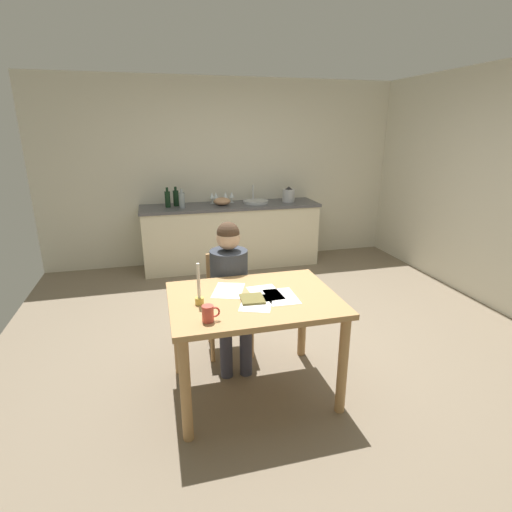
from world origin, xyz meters
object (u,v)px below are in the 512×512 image
at_px(wine_glass_back_left, 216,196).
at_px(wine_glass_near_sink, 232,195).
at_px(dining_table, 254,312).
at_px(candlestick, 199,293).
at_px(book_magazine, 252,299).
at_px(wine_glass_back_right, 212,196).
at_px(stovetop_kettle, 289,195).
at_px(wine_glass_by_kettle, 225,195).
at_px(mixing_bowl, 222,201).
at_px(person_seated, 230,284).
at_px(bottle_vinegar, 176,198).
at_px(bottle_wine_red, 182,200).
at_px(coffee_mug, 208,313).
at_px(chair_at_table, 228,298).
at_px(sink_unit, 256,202).
at_px(bottle_oil, 168,199).

bearing_deg(wine_glass_back_left, wine_glass_near_sink, 0.00).
relative_size(dining_table, wine_glass_back_left, 7.73).
distance_m(candlestick, book_magazine, 0.37).
bearing_deg(wine_glass_back_right, stovetop_kettle, -7.77).
bearing_deg(stovetop_kettle, wine_glass_by_kettle, 170.58).
bearing_deg(book_magazine, mixing_bowl, 88.11).
bearing_deg(person_seated, bottle_vinegar, 96.37).
relative_size(bottle_wine_red, stovetop_kettle, 1.16).
bearing_deg(wine_glass_back_left, coffee_mug, -99.90).
xyz_separation_m(coffee_mug, wine_glass_back_left, (0.59, 3.36, 0.17)).
xyz_separation_m(person_seated, candlestick, (-0.32, -0.56, 0.19)).
xyz_separation_m(dining_table, wine_glass_by_kettle, (0.36, 3.07, 0.35)).
relative_size(stovetop_kettle, wine_glass_back_right, 1.43).
xyz_separation_m(chair_at_table, bottle_wine_red, (-0.22, 2.14, 0.53)).
bearing_deg(chair_at_table, stovetop_kettle, 59.33).
height_order(dining_table, book_magazine, book_magazine).
xyz_separation_m(bottle_wine_red, wine_glass_by_kettle, (0.64, 0.24, -0.00)).
xyz_separation_m(candlestick, wine_glass_back_left, (0.61, 3.10, 0.14)).
xyz_separation_m(mixing_bowl, wine_glass_by_kettle, (0.08, 0.17, 0.06)).
xyz_separation_m(coffee_mug, sink_unit, (1.13, 3.21, 0.09)).
distance_m(sink_unit, bottle_wine_red, 1.06).
xyz_separation_m(chair_at_table, wine_glass_back_left, (0.28, 2.38, 0.53)).
height_order(bottle_vinegar, bottle_wine_red, bottle_vinegar).
bearing_deg(coffee_mug, mixing_bowl, 78.61).
distance_m(person_seated, wine_glass_back_left, 2.57).
relative_size(wine_glass_near_sink, wine_glass_back_right, 1.00).
bearing_deg(wine_glass_near_sink, wine_glass_back_left, 180.00).
height_order(bottle_oil, stovetop_kettle, bottle_oil).
xyz_separation_m(book_magazine, wine_glass_by_kettle, (0.38, 3.12, 0.22)).
relative_size(candlestick, bottle_oil, 1.10).
xyz_separation_m(bottle_vinegar, mixing_bowl, (0.62, -0.10, -0.06)).
distance_m(dining_table, stovetop_kettle, 3.20).
distance_m(mixing_bowl, wine_glass_back_left, 0.19).
height_order(person_seated, wine_glass_by_kettle, person_seated).
bearing_deg(bottle_oil, bottle_wine_red, -27.77).
bearing_deg(dining_table, wine_glass_by_kettle, 83.27).
bearing_deg(wine_glass_near_sink, candlestick, -105.18).
distance_m(bottle_oil, bottle_vinegar, 0.13).
distance_m(book_magazine, wine_glass_near_sink, 3.16).
height_order(stovetop_kettle, wine_glass_by_kettle, stovetop_kettle).
relative_size(mixing_bowl, wine_glass_back_left, 1.52).
xyz_separation_m(coffee_mug, wine_glass_by_kettle, (0.72, 3.36, 0.17)).
distance_m(stovetop_kettle, wine_glass_by_kettle, 0.92).
relative_size(chair_at_table, coffee_mug, 7.59).
xyz_separation_m(dining_table, bottle_wine_red, (-0.27, 2.83, 0.35)).
distance_m(coffee_mug, stovetop_kettle, 3.60).
xyz_separation_m(candlestick, sink_unit, (1.16, 2.95, 0.06)).
relative_size(candlestick, bottle_wine_red, 1.15).
height_order(bottle_vinegar, wine_glass_back_left, bottle_vinegar).
relative_size(book_magazine, wine_glass_near_sink, 1.16).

